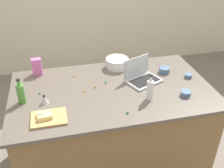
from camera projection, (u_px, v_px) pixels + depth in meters
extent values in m
plane|color=slate|center=(112.00, 157.00, 2.87)|extent=(12.00, 12.00, 0.00)
cube|color=olive|center=(112.00, 127.00, 2.65)|extent=(1.77, 1.01, 0.87)
cube|color=#60564C|center=(112.00, 90.00, 2.41)|extent=(1.83, 1.07, 0.03)
cube|color=#B7B7BC|center=(144.00, 81.00, 2.50)|extent=(0.37, 0.33, 0.02)
cube|color=black|center=(145.00, 81.00, 2.48)|extent=(0.31, 0.25, 0.00)
cube|color=#B7B7BC|center=(136.00, 66.00, 2.52)|extent=(0.28, 0.13, 0.20)
cube|color=silver|center=(137.00, 67.00, 2.51)|extent=(0.25, 0.11, 0.18)
cylinder|color=white|center=(117.00, 63.00, 2.73)|extent=(0.23, 0.23, 0.10)
cylinder|color=black|center=(117.00, 63.00, 2.73)|extent=(0.19, 0.19, 0.09)
torus|color=white|center=(117.00, 59.00, 2.70)|extent=(0.24, 0.24, 0.01)
cylinder|color=#4C8C38|center=(21.00, 94.00, 2.17)|extent=(0.06, 0.06, 0.17)
cylinder|color=#4C8C38|center=(19.00, 83.00, 2.12)|extent=(0.03, 0.03, 0.05)
cylinder|color=black|center=(18.00, 80.00, 2.10)|extent=(0.03, 0.03, 0.01)
cylinder|color=white|center=(150.00, 90.00, 2.21)|extent=(0.06, 0.06, 0.18)
cylinder|color=white|center=(151.00, 79.00, 2.15)|extent=(0.02, 0.02, 0.05)
cylinder|color=black|center=(151.00, 76.00, 2.14)|extent=(0.03, 0.03, 0.01)
cube|color=tan|center=(49.00, 118.00, 2.03)|extent=(0.27, 0.21, 0.02)
cube|color=#F4E58C|center=(45.00, 118.00, 1.99)|extent=(0.11, 0.05, 0.04)
cube|color=#F4E58C|center=(44.00, 114.00, 2.02)|extent=(0.11, 0.05, 0.04)
cylinder|color=slate|center=(188.00, 76.00, 2.56)|extent=(0.07, 0.07, 0.04)
cylinder|color=slate|center=(186.00, 93.00, 2.29)|extent=(0.09, 0.09, 0.04)
cylinder|color=slate|center=(164.00, 70.00, 2.65)|extent=(0.11, 0.11, 0.05)
cone|color=#B2B2B7|center=(44.00, 99.00, 2.19)|extent=(0.07, 0.07, 0.07)
cylinder|color=black|center=(44.00, 96.00, 2.17)|extent=(0.02, 0.02, 0.01)
cube|color=pink|center=(37.00, 67.00, 2.58)|extent=(0.09, 0.06, 0.17)
sphere|color=orange|center=(96.00, 87.00, 2.41)|extent=(0.02, 0.02, 0.02)
sphere|color=green|center=(106.00, 82.00, 2.48)|extent=(0.02, 0.02, 0.02)
sphere|color=green|center=(128.00, 112.00, 2.08)|extent=(0.02, 0.02, 0.02)
sphere|color=orange|center=(146.00, 67.00, 2.73)|extent=(0.02, 0.02, 0.02)
sphere|color=orange|center=(74.00, 76.00, 2.59)|extent=(0.01, 0.01, 0.01)
sphere|color=yellow|center=(136.00, 64.00, 2.80)|extent=(0.02, 0.02, 0.02)
sphere|color=#CC3399|center=(160.00, 66.00, 2.76)|extent=(0.02, 0.02, 0.02)
sphere|color=yellow|center=(84.00, 91.00, 2.35)|extent=(0.02, 0.02, 0.02)
sphere|color=green|center=(40.00, 93.00, 2.32)|extent=(0.02, 0.02, 0.02)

